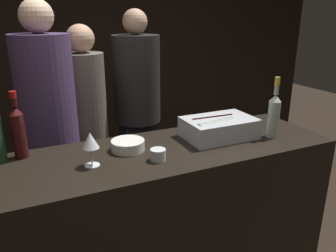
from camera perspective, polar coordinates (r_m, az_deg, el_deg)
wall_back_chalkboard at (r=3.89m, az=-14.58°, el=13.16°), size 6.40×0.06×2.80m
bar_counter at (r=2.07m, az=0.37°, el=-17.37°), size 1.87×0.61×1.04m
ice_bin_with_bottles at (r=1.97m, az=8.75°, el=-0.22°), size 0.42×0.27×0.13m
bowl_white at (r=1.79m, az=-7.00°, el=-3.28°), size 0.18×0.18×0.06m
wine_glass at (r=1.60m, az=-13.37°, el=-2.64°), size 0.08×0.08×0.17m
candle_votive at (r=1.65m, az=-1.75°, el=-5.01°), size 0.08×0.08×0.06m
rose_wine_bottle at (r=2.03m, az=17.96°, el=2.10°), size 0.07×0.07×0.36m
red_wine_bottle_tall at (r=1.81m, az=-24.65°, el=-0.62°), size 0.07×0.07×0.35m
person_in_hoodie at (r=2.95m, az=-5.36°, el=4.03°), size 0.41×0.41×1.79m
person_blond_tee at (r=2.69m, az=-13.93°, el=1.03°), size 0.32×0.32×1.68m
person_grey_polo at (r=2.38m, az=-19.92°, el=0.18°), size 0.38×0.38×1.84m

